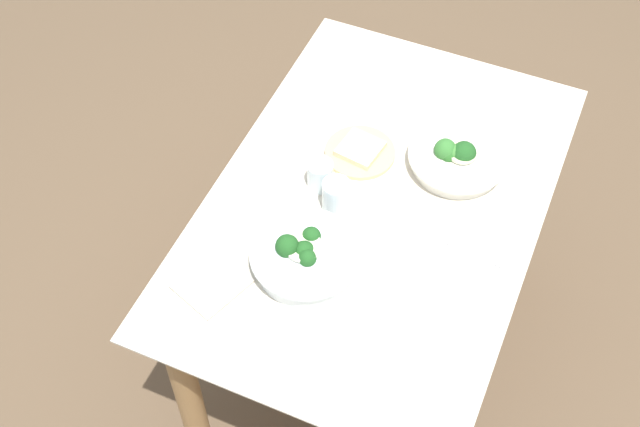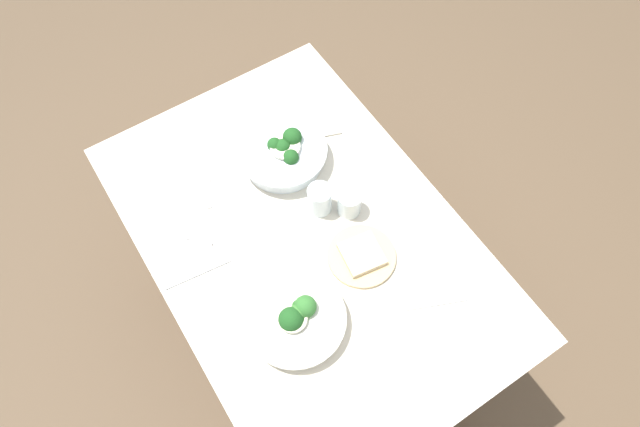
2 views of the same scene
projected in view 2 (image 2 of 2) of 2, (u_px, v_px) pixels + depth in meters
The scene contains 12 objects.
ground_plane at pixel (309, 321), 2.27m from camera, with size 6.00×6.00×0.00m, color brown.
dining_table at pixel (306, 258), 1.72m from camera, with size 1.24×0.82×0.76m.
broccoli_bowl_far at pixel (283, 153), 1.69m from camera, with size 0.27×0.27×0.10m.
broccoli_bowl_near at pixel (296, 319), 1.46m from camera, with size 0.26×0.26×0.09m.
bread_side_plate at pixel (362, 256), 1.56m from camera, with size 0.19×0.19×0.03m.
water_glass_center at pixel (320, 199), 1.61m from camera, with size 0.07×0.07×0.09m, color silver.
water_glass_side at pixel (349, 203), 1.61m from camera, with size 0.07×0.07×0.08m, color silver.
fork_by_far_bowl at pixel (209, 194), 1.67m from camera, with size 0.10×0.06×0.00m.
fork_by_near_bowl at pixel (194, 239), 1.60m from camera, with size 0.08×0.07×0.00m.
table_knife_left at pixel (198, 274), 1.55m from camera, with size 0.19×0.01×0.00m, color #B7B7BC.
table_knife_right at pixel (434, 304), 1.51m from camera, with size 0.18×0.01×0.00m, color #B7B7BC.
napkin_folded_upper at pixel (313, 111), 1.81m from camera, with size 0.21×0.14×0.01m, color #B1A997.
Camera 2 is at (0.61, -0.34, 2.20)m, focal length 32.02 mm.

